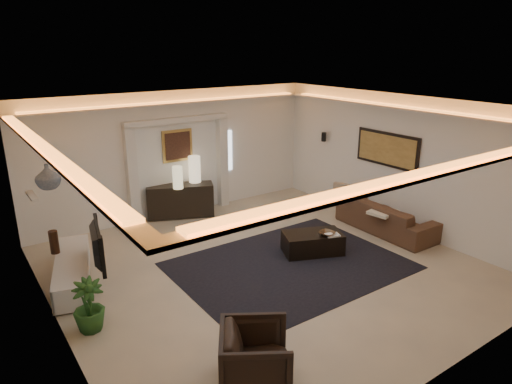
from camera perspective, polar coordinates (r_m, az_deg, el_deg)
floor at (r=8.39m, az=1.25°, el=-9.43°), size 7.00×7.00×0.00m
ceiling at (r=7.52m, az=1.40°, el=10.61°), size 7.00×7.00×0.00m
wall_back at (r=10.75m, az=-9.82°, el=4.73°), size 7.00×0.00×7.00m
wall_front at (r=5.62m, az=23.20°, el=-8.99°), size 7.00×0.00×7.00m
wall_left at (r=6.53m, az=-24.40°, el=-5.39°), size 0.00×7.00×7.00m
wall_right at (r=10.23m, az=17.37°, el=3.48°), size 0.00×7.00×7.00m
cove_soffit at (r=7.56m, az=1.38°, el=8.50°), size 7.00×7.00×0.04m
daylight_slit at (r=11.38m, az=-3.59°, el=5.16°), size 0.25×0.03×1.00m
area_rug at (r=8.47m, az=4.27°, el=-9.17°), size 4.00×3.00×0.01m
pilaster_left at (r=10.33m, az=-15.23°, el=1.80°), size 0.22×0.20×2.20m
pilaster_right at (r=11.27m, az=-4.22°, el=3.72°), size 0.22×0.20×2.20m
alcove_header at (r=10.51m, az=-9.81°, el=8.88°), size 2.52×0.20×0.12m
painting_frame at (r=10.68m, az=-9.80°, el=5.74°), size 0.74×0.04×0.74m
painting_canvas at (r=10.66m, az=-9.75°, el=5.72°), size 0.62×0.02×0.62m
art_panel_frame at (r=10.33m, az=16.09°, el=5.17°), size 0.04×1.64×0.74m
art_panel_gold at (r=10.31m, az=16.00°, el=5.15°), size 0.02×1.50×0.62m
wall_sconce at (r=11.53m, az=8.48°, el=6.84°), size 0.12×0.12×0.22m
wall_niche at (r=7.79m, az=-26.23°, el=-0.44°), size 0.10×0.55×0.04m
console at (r=10.78m, az=-9.44°, el=-1.03°), size 1.58×1.04×0.76m
lamp_left at (r=10.31m, az=-9.79°, el=2.09°), size 0.29×0.29×0.51m
lamp_right at (r=10.75m, az=-7.69°, el=2.85°), size 0.33×0.33×0.62m
media_ledge at (r=8.42m, az=-21.97°, el=-9.03°), size 1.07×2.17×0.39m
tv at (r=7.88m, az=-19.89°, el=-6.12°), size 1.18×0.40×0.68m
figurine at (r=8.61m, az=-23.96°, el=-5.66°), size 0.20×0.20×0.41m
ginger_jar at (r=7.93m, az=-24.61°, el=1.77°), size 0.51×0.51×0.41m
plant at (r=6.96m, az=-20.21°, el=-13.21°), size 0.44×0.44×0.77m
sofa at (r=10.23m, az=16.00°, el=-2.99°), size 2.26×0.93×0.65m
throw_blanket at (r=9.83m, az=15.59°, el=-2.42°), size 0.63×0.55×0.06m
throw_pillow at (r=11.01m, az=10.60°, el=0.14°), size 0.23×0.39×0.37m
coffee_table at (r=8.93m, az=7.09°, el=-6.36°), size 1.26×0.99×0.42m
bowl at (r=8.78m, az=8.89°, el=-5.17°), size 0.36×0.36×0.07m
magazine at (r=8.78m, az=9.54°, el=-5.34°), size 0.30×0.25×0.03m
armchair at (r=5.66m, az=-0.07°, el=-19.99°), size 1.13×1.13×0.75m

